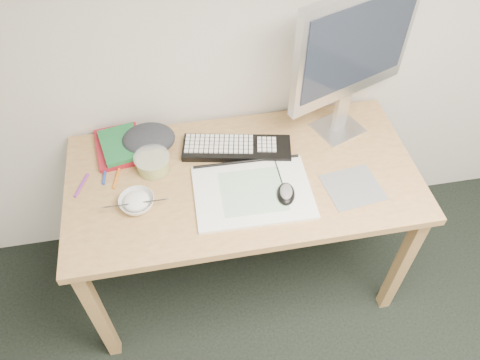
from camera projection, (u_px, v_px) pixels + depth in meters
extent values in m
cube|color=tan|center=(99.00, 315.00, 1.89)|extent=(0.05, 0.05, 0.71)
cube|color=tan|center=(401.00, 265.00, 2.04)|extent=(0.05, 0.05, 0.71)
cube|color=tan|center=(101.00, 201.00, 2.28)|extent=(0.05, 0.05, 0.71)
cube|color=tan|center=(355.00, 166.00, 2.43)|extent=(0.05, 0.05, 0.71)
cube|color=tan|center=(243.00, 178.00, 1.88)|extent=(1.40, 0.70, 0.03)
cube|color=slate|center=(353.00, 187.00, 1.82)|extent=(0.23, 0.22, 0.00)
cube|color=silver|center=(253.00, 192.00, 1.80)|extent=(0.46, 0.33, 0.01)
cube|color=black|center=(237.00, 148.00, 1.95)|extent=(0.47, 0.23, 0.03)
cube|color=silver|center=(337.00, 128.00, 2.04)|extent=(0.24, 0.23, 0.01)
cube|color=silver|center=(341.00, 112.00, 1.97)|extent=(0.07, 0.04, 0.18)
cube|color=silver|center=(355.00, 46.00, 1.73)|extent=(0.52, 0.23, 0.44)
cube|color=black|center=(356.00, 43.00, 1.72)|extent=(0.46, 0.18, 0.35)
ellipsoid|color=black|center=(286.00, 192.00, 1.77)|extent=(0.09, 0.12, 0.04)
imported|color=silver|center=(137.00, 202.00, 1.75)|extent=(0.14, 0.14, 0.04)
cylinder|color=#B3B3B5|center=(135.00, 203.00, 1.71)|extent=(0.23, 0.02, 0.02)
cylinder|color=#E7E451|center=(153.00, 163.00, 1.86)|extent=(0.15, 0.15, 0.07)
cube|color=maroon|center=(119.00, 147.00, 1.95)|extent=(0.21, 0.26, 0.02)
cube|color=#1A6834|center=(121.00, 144.00, 1.93)|extent=(0.19, 0.24, 0.02)
ellipsoid|color=#2A2E32|center=(149.00, 139.00, 1.94)|extent=(0.21, 0.18, 0.08)
cylinder|color=#CB658F|center=(247.00, 158.00, 1.92)|extent=(0.16, 0.04, 0.01)
cylinder|color=tan|center=(246.00, 174.00, 1.86)|extent=(0.17, 0.06, 0.01)
cylinder|color=black|center=(258.00, 154.00, 1.94)|extent=(0.18, 0.02, 0.01)
cylinder|color=#1E3FA6|center=(105.00, 172.00, 1.87)|extent=(0.02, 0.13, 0.01)
cylinder|color=orange|center=(117.00, 177.00, 1.85)|extent=(0.04, 0.12, 0.01)
cylinder|color=purple|center=(81.00, 185.00, 1.82)|extent=(0.05, 0.11, 0.01)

